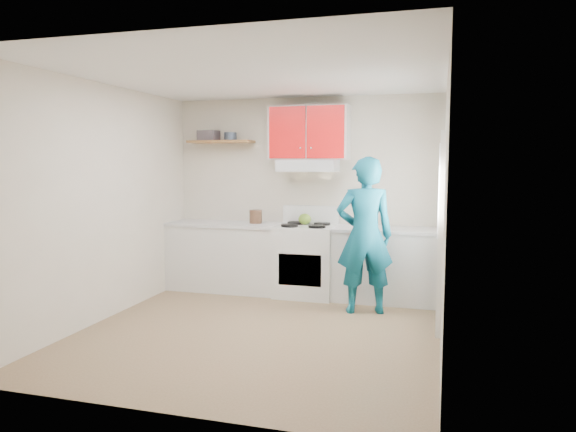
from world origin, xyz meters
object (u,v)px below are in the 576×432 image
(crock, at_px, (256,217))
(person, at_px, (365,235))
(stove, at_px, (306,261))
(kettle, at_px, (305,219))
(tin, at_px, (230,136))

(crock, relative_size, person, 0.11)
(stove, relative_size, kettle, 5.39)
(kettle, height_order, person, person)
(tin, bearing_deg, crock, -9.34)
(kettle, height_order, crock, crock)
(tin, height_order, crock, tin)
(stove, height_order, kettle, kettle)
(stove, distance_m, kettle, 0.55)
(kettle, bearing_deg, crock, -156.23)
(stove, relative_size, crock, 4.57)
(crock, bearing_deg, kettle, 4.70)
(tin, relative_size, person, 0.09)
(tin, bearing_deg, kettle, -0.40)
(crock, distance_m, person, 1.69)
(crock, bearing_deg, stove, -5.83)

